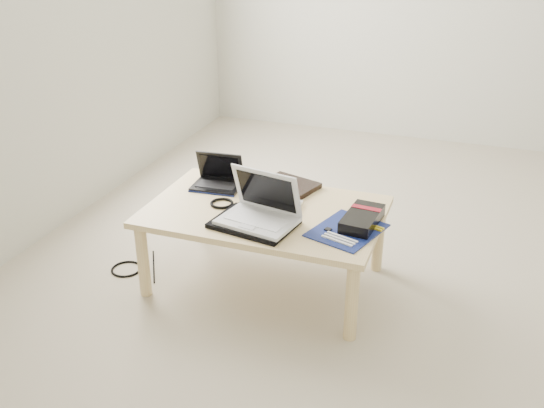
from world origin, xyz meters
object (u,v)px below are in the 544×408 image
(coffee_table, at_px, (265,218))
(gpu_box, at_px, (362,219))
(netbook, at_px, (218,180))
(white_laptop, at_px, (260,211))

(coffee_table, distance_m, gpu_box, 0.47)
(coffee_table, xyz_separation_m, netbook, (-0.32, 0.17, 0.09))
(coffee_table, distance_m, netbook, 0.37)
(netbook, height_order, gpu_box, netbook)
(coffee_table, bearing_deg, white_laptop, -76.32)
(gpu_box, bearing_deg, white_laptop, -161.31)
(netbook, bearing_deg, coffee_table, -28.07)
(coffee_table, height_order, white_laptop, white_laptop)
(coffee_table, xyz_separation_m, white_laptop, (0.04, -0.15, 0.12))
(white_laptop, bearing_deg, netbook, 137.79)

